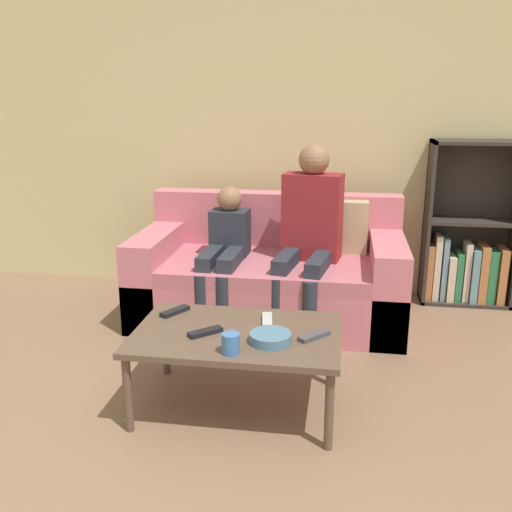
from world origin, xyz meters
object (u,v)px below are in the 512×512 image
(coffee_table, at_px, (237,339))
(tv_remote_1, at_px, (267,320))
(person_child, at_px, (225,247))
(couch, at_px, (271,278))
(tv_remote_3, at_px, (314,336))
(snack_bowl, at_px, (270,338))
(tv_remote_2, at_px, (205,332))
(bookshelf, at_px, (468,245))
(person_adult, at_px, (310,224))
(cup_near, at_px, (231,343))
(tv_remote_0, at_px, (175,311))

(coffee_table, relative_size, tv_remote_1, 5.64)
(person_child, bearing_deg, couch, 27.72)
(couch, xyz_separation_m, tv_remote_1, (0.12, -1.08, 0.13))
(tv_remote_3, height_order, snack_bowl, snack_bowl)
(couch, relative_size, tv_remote_2, 11.24)
(bookshelf, height_order, person_adult, person_adult)
(person_adult, distance_m, tv_remote_2, 1.29)
(tv_remote_1, xyz_separation_m, snack_bowl, (0.05, -0.23, 0.01))
(person_child, distance_m, cup_near, 1.35)
(tv_remote_2, bearing_deg, person_adult, 118.90)
(tv_remote_0, xyz_separation_m, tv_remote_2, (0.22, -0.24, 0.00))
(person_adult, bearing_deg, person_child, -164.56)
(bookshelf, height_order, tv_remote_3, bookshelf)
(bookshelf, distance_m, person_child, 1.80)
(bookshelf, relative_size, tv_remote_3, 7.46)
(coffee_table, bearing_deg, tv_remote_0, 153.42)
(coffee_table, bearing_deg, tv_remote_1, 47.11)
(snack_bowl, bearing_deg, person_child, 111.32)
(snack_bowl, bearing_deg, tv_remote_3, 22.03)
(tv_remote_0, xyz_separation_m, tv_remote_1, (0.49, -0.05, 0.00))
(bookshelf, bearing_deg, tv_remote_1, -128.24)
(tv_remote_1, distance_m, tv_remote_2, 0.33)
(bookshelf, bearing_deg, person_adult, -152.11)
(coffee_table, xyz_separation_m, tv_remote_2, (-0.14, -0.05, 0.05))
(tv_remote_0, bearing_deg, tv_remote_2, -15.39)
(tv_remote_0, distance_m, snack_bowl, 0.60)
(bookshelf, bearing_deg, snack_bowl, -123.53)
(couch, bearing_deg, coffee_table, -90.21)
(couch, xyz_separation_m, coffee_table, (-0.00, -1.22, 0.09))
(tv_remote_0, bearing_deg, cup_near, -15.96)
(person_child, xyz_separation_m, tv_remote_2, (0.14, -1.13, -0.11))
(couch, bearing_deg, tv_remote_0, -109.47)
(tv_remote_1, bearing_deg, person_adult, 74.15)
(coffee_table, bearing_deg, person_child, 104.87)
(coffee_table, relative_size, person_adult, 0.83)
(person_adult, height_order, tv_remote_3, person_adult)
(couch, relative_size, person_adult, 1.50)
(coffee_table, bearing_deg, snack_bowl, -29.30)
(person_adult, distance_m, person_child, 0.58)
(person_adult, bearing_deg, tv_remote_0, -114.00)
(couch, distance_m, tv_remote_3, 1.30)
(couch, xyz_separation_m, tv_remote_3, (0.36, -1.24, 0.13))
(tv_remote_2, bearing_deg, tv_remote_1, 82.97)
(tv_remote_1, bearing_deg, tv_remote_3, -40.48)
(snack_bowl, bearing_deg, person_adult, 85.75)
(tv_remote_0, bearing_deg, person_child, 116.91)
(bookshelf, bearing_deg, tv_remote_3, -120.16)
(coffee_table, distance_m, tv_remote_2, 0.16)
(person_adult, relative_size, person_child, 1.32)
(couch, bearing_deg, tv_remote_3, -73.63)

